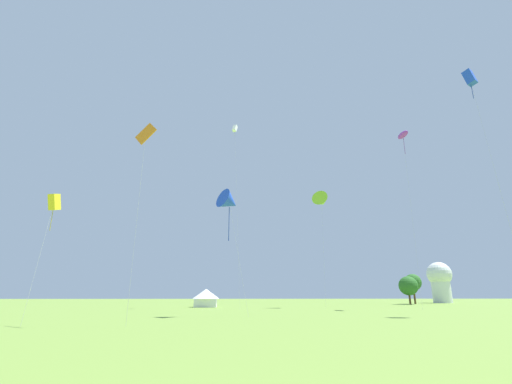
{
  "coord_description": "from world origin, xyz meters",
  "views": [
    {
      "loc": [
        -1.98,
        -2.94,
        2.12
      ],
      "look_at": [
        0.0,
        32.0,
        12.27
      ],
      "focal_mm": 24.89,
      "sensor_mm": 36.0,
      "label": 1
    }
  ],
  "objects_px": {
    "kite_orange_diamond": "(146,135)",
    "tree_distant_right": "(413,282)",
    "kite_lime_delta": "(322,201)",
    "kite_blue_box": "(470,78)",
    "kite_blue_delta": "(229,202)",
    "kite_white_box": "(235,129)",
    "festival_tent_center": "(206,297)",
    "tree_distant_left": "(408,286)",
    "kite_yellow_box": "(54,202)",
    "observatory_dome": "(440,280)",
    "kite_purple_parafoil": "(403,135)"
  },
  "relations": [
    {
      "from": "kite_orange_diamond",
      "to": "tree_distant_right",
      "type": "relative_size",
      "value": 2.33
    },
    {
      "from": "kite_lime_delta",
      "to": "kite_blue_box",
      "type": "distance_m",
      "value": 30.37
    },
    {
      "from": "kite_blue_delta",
      "to": "kite_white_box",
      "type": "relative_size",
      "value": 0.4
    },
    {
      "from": "festival_tent_center",
      "to": "tree_distant_left",
      "type": "xyz_separation_m",
      "value": [
        44.92,
        15.28,
        2.34
      ]
    },
    {
      "from": "tree_distant_left",
      "to": "tree_distant_right",
      "type": "xyz_separation_m",
      "value": [
        3.42,
        4.53,
        0.91
      ]
    },
    {
      "from": "kite_orange_diamond",
      "to": "tree_distant_left",
      "type": "xyz_separation_m",
      "value": [
        47.4,
        54.28,
        -10.94
      ]
    },
    {
      "from": "kite_yellow_box",
      "to": "observatory_dome",
      "type": "relative_size",
      "value": 0.94
    },
    {
      "from": "kite_purple_parafoil",
      "to": "festival_tent_center",
      "type": "height_order",
      "value": "kite_purple_parafoil"
    },
    {
      "from": "kite_yellow_box",
      "to": "tree_distant_left",
      "type": "relative_size",
      "value": 1.63
    },
    {
      "from": "kite_orange_diamond",
      "to": "kite_lime_delta",
      "type": "bearing_deg",
      "value": 56.25
    },
    {
      "from": "kite_lime_delta",
      "to": "kite_blue_delta",
      "type": "height_order",
      "value": "kite_lime_delta"
    },
    {
      "from": "kite_blue_box",
      "to": "kite_blue_delta",
      "type": "bearing_deg",
      "value": 178.18
    },
    {
      "from": "kite_blue_delta",
      "to": "kite_yellow_box",
      "type": "xyz_separation_m",
      "value": [
        -14.2,
        -9.02,
        -2.59
      ]
    },
    {
      "from": "tree_distant_left",
      "to": "tree_distant_right",
      "type": "height_order",
      "value": "tree_distant_right"
    },
    {
      "from": "festival_tent_center",
      "to": "observatory_dome",
      "type": "xyz_separation_m",
      "value": [
        61.0,
        29.82,
        4.28
      ]
    },
    {
      "from": "kite_purple_parafoil",
      "to": "festival_tent_center",
      "type": "relative_size",
      "value": 5.95
    },
    {
      "from": "kite_yellow_box",
      "to": "kite_lime_delta",
      "type": "bearing_deg",
      "value": 47.59
    },
    {
      "from": "festival_tent_center",
      "to": "kite_blue_box",
      "type": "bearing_deg",
      "value": -40.67
    },
    {
      "from": "kite_lime_delta",
      "to": "festival_tent_center",
      "type": "height_order",
      "value": "kite_lime_delta"
    },
    {
      "from": "kite_blue_delta",
      "to": "kite_purple_parafoil",
      "type": "bearing_deg",
      "value": 27.96
    },
    {
      "from": "kite_blue_box",
      "to": "festival_tent_center",
      "type": "distance_m",
      "value": 52.45
    },
    {
      "from": "kite_orange_diamond",
      "to": "kite_blue_delta",
      "type": "xyz_separation_m",
      "value": [
        6.92,
        10.48,
        -2.99
      ]
    },
    {
      "from": "festival_tent_center",
      "to": "tree_distant_left",
      "type": "height_order",
      "value": "tree_distant_left"
    },
    {
      "from": "kite_orange_diamond",
      "to": "kite_blue_delta",
      "type": "relative_size",
      "value": 1.22
    },
    {
      "from": "kite_blue_box",
      "to": "tree_distant_right",
      "type": "distance_m",
      "value": 56.3
    },
    {
      "from": "observatory_dome",
      "to": "kite_orange_diamond",
      "type": "bearing_deg",
      "value": -132.69
    },
    {
      "from": "tree_distant_left",
      "to": "tree_distant_right",
      "type": "bearing_deg",
      "value": 52.92
    },
    {
      "from": "kite_orange_diamond",
      "to": "kite_blue_delta",
      "type": "distance_m",
      "value": 12.91
    },
    {
      "from": "kite_blue_delta",
      "to": "tree_distant_right",
      "type": "distance_m",
      "value": 65.67
    },
    {
      "from": "kite_blue_delta",
      "to": "kite_blue_box",
      "type": "bearing_deg",
      "value": -1.82
    },
    {
      "from": "tree_distant_left",
      "to": "kite_yellow_box",
      "type": "bearing_deg",
      "value": -135.99
    },
    {
      "from": "kite_white_box",
      "to": "tree_distant_left",
      "type": "relative_size",
      "value": 5.35
    },
    {
      "from": "kite_lime_delta",
      "to": "observatory_dome",
      "type": "bearing_deg",
      "value": 40.1
    },
    {
      "from": "kite_yellow_box",
      "to": "kite_purple_parafoil",
      "type": "xyz_separation_m",
      "value": [
        42.95,
        24.28,
        18.66
      ]
    },
    {
      "from": "kite_lime_delta",
      "to": "tree_distant_left",
      "type": "relative_size",
      "value": 3.31
    },
    {
      "from": "kite_lime_delta",
      "to": "tree_distant_right",
      "type": "relative_size",
      "value": 2.94
    },
    {
      "from": "kite_yellow_box",
      "to": "festival_tent_center",
      "type": "distance_m",
      "value": 39.55
    },
    {
      "from": "kite_blue_delta",
      "to": "kite_purple_parafoil",
      "type": "relative_size",
      "value": 0.47
    },
    {
      "from": "kite_white_box",
      "to": "kite_orange_diamond",
      "type": "bearing_deg",
      "value": -101.93
    },
    {
      "from": "kite_orange_diamond",
      "to": "kite_white_box",
      "type": "relative_size",
      "value": 0.49
    },
    {
      "from": "kite_lime_delta",
      "to": "observatory_dome",
      "type": "relative_size",
      "value": 1.91
    },
    {
      "from": "kite_yellow_box",
      "to": "kite_purple_parafoil",
      "type": "distance_m",
      "value": 52.75
    },
    {
      "from": "kite_purple_parafoil",
      "to": "observatory_dome",
      "type": "distance_m",
      "value": 55.83
    },
    {
      "from": "kite_orange_diamond",
      "to": "tree_distant_right",
      "type": "xyz_separation_m",
      "value": [
        50.82,
        58.81,
        -10.03
      ]
    },
    {
      "from": "kite_white_box",
      "to": "observatory_dome",
      "type": "bearing_deg",
      "value": 31.79
    },
    {
      "from": "kite_lime_delta",
      "to": "kite_purple_parafoil",
      "type": "height_order",
      "value": "kite_purple_parafoil"
    },
    {
      "from": "kite_purple_parafoil",
      "to": "tree_distant_right",
      "type": "height_order",
      "value": "kite_purple_parafoil"
    },
    {
      "from": "kite_purple_parafoil",
      "to": "kite_white_box",
      "type": "bearing_deg",
      "value": 163.99
    },
    {
      "from": "kite_orange_diamond",
      "to": "kite_blue_box",
      "type": "distance_m",
      "value": 40.25
    },
    {
      "from": "kite_blue_box",
      "to": "tree_distant_right",
      "type": "xyz_separation_m",
      "value": [
        14.05,
        49.28,
        -23.33
      ]
    }
  ]
}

